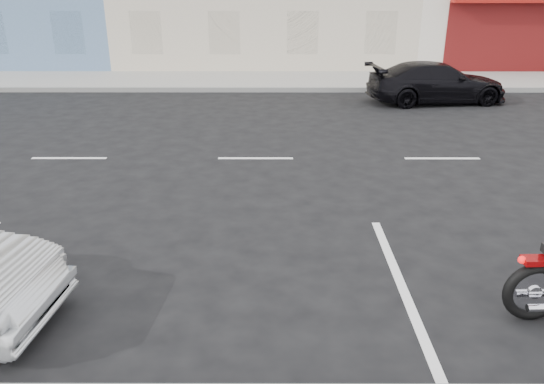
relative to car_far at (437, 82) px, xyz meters
The scene contains 4 objects.
ground 6.45m from the car_far, 121.62° to the right, with size 120.00×120.00×0.00m, color black.
sidewalk_far 8.99m from the car_far, 158.89° to the left, with size 80.00×3.40×0.15m, color gray.
curb_far 8.52m from the car_far, 169.64° to the left, with size 80.00×0.12×0.16m, color gray.
car_far is the anchor object (origin of this frame).
Camera 1 is at (-1.62, -10.77, 3.62)m, focal length 35.00 mm.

